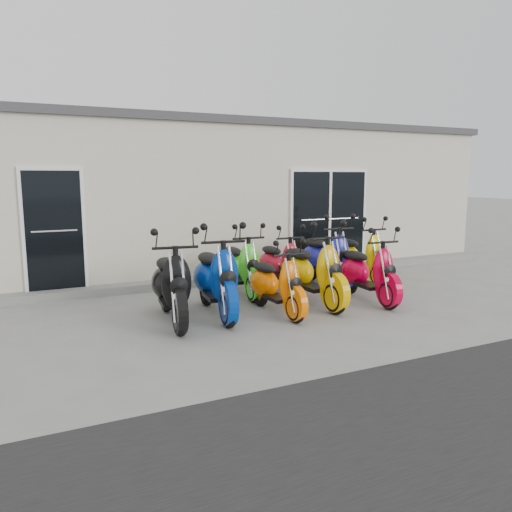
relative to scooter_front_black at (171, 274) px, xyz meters
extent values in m
plane|color=gray|center=(1.81, 0.27, -0.73)|extent=(80.00, 80.00, 0.00)
cube|color=beige|center=(1.81, 5.47, 0.87)|extent=(14.00, 6.00, 3.20)
cube|color=#3F3F42|center=(1.81, 5.47, 2.55)|extent=(14.20, 6.20, 0.16)
cube|color=gray|center=(1.81, 2.29, -0.66)|extent=(14.00, 0.40, 0.15)
cube|color=black|center=(-1.39, 2.44, 0.53)|extent=(1.07, 0.08, 2.22)
cube|color=black|center=(4.41, 2.44, 0.53)|extent=(2.02, 0.08, 2.22)
camera|label=1|loc=(-2.01, -6.99, 1.41)|focal=35.00mm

